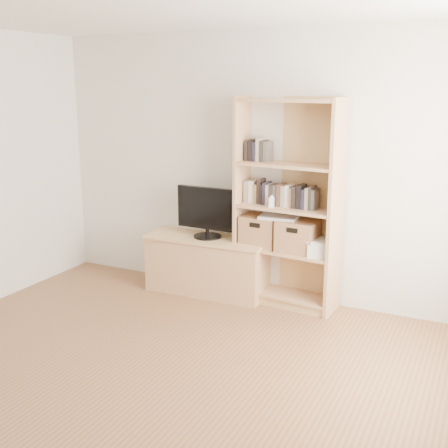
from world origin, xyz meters
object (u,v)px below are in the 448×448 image
Objects in this scene: basket_left at (261,231)px; basket_right at (298,236)px; television at (207,212)px; laptop at (279,217)px; bookshelf at (287,204)px; baby_monitor at (271,203)px; tv_stand at (208,266)px.

basket_right is at bearing -1.77° from basket_left.
television reaches higher than laptop.
bookshelf is 20.93× the size of baby_monitor.
laptop is at bearing -172.45° from bookshelf.
tv_stand is 3.36× the size of basket_right.
baby_monitor reaches higher than basket_left.
tv_stand is at bearing -171.11° from bookshelf.
basket_right is at bearing -10.39° from laptop.
television is 0.58m from basket_left.
tv_stand is 3.44× the size of laptop.
baby_monitor is at bearing -2.37° from television.
bookshelf is 0.16m from baby_monitor.
basket_left is (-0.26, 0.02, -0.29)m from bookshelf.
basket_left is 0.99× the size of basket_right.
laptop is (-0.08, -0.00, -0.13)m from bookshelf.
bookshelf reaches higher than basket_left.
television reaches higher than basket_left.
basket_left is at bearing -178.81° from bookshelf.
baby_monitor is 0.19m from laptop.
laptop reaches higher than basket_left.
basket_left is at bearing 129.13° from baby_monitor.
baby_monitor is at bearing -157.83° from basket_right.
basket_left is 0.39m from basket_right.
laptop is (-0.20, 0.01, 0.16)m from basket_right.
television is (0.00, 0.00, 0.56)m from tv_stand.
television is at bearing -169.28° from basket_left.
television is 0.96m from basket_right.
television is at bearing -171.11° from bookshelf.
baby_monitor is 0.26× the size of basket_left.
laptop is at bearing 55.63° from baby_monitor.
basket_left is 1.02× the size of laptop.
television is at bearing -174.75° from basket_right.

